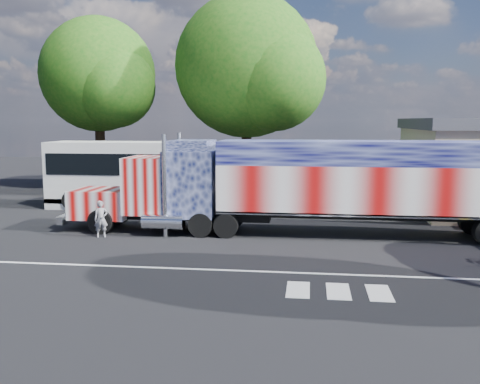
# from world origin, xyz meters

# --- Properties ---
(ground) EXTENTS (100.00, 100.00, 0.00)m
(ground) POSITION_xyz_m (0.00, 0.00, 0.00)
(ground) COLOR black
(lane_markings) EXTENTS (30.00, 2.67, 0.01)m
(lane_markings) POSITION_xyz_m (1.71, -3.77, 0.01)
(lane_markings) COLOR silver
(lane_markings) RESTS_ON ground
(semi_truck) EXTENTS (21.13, 3.34, 4.50)m
(semi_truck) POSITION_xyz_m (3.34, 3.24, 2.32)
(semi_truck) COLOR black
(semi_truck) RESTS_ON ground
(coach_bus) EXTENTS (13.23, 3.08, 3.85)m
(coach_bus) POSITION_xyz_m (-5.39, 9.43, 1.99)
(coach_bus) COLOR silver
(coach_bus) RESTS_ON ground
(woman) EXTENTS (0.69, 0.59, 1.61)m
(woman) POSITION_xyz_m (-5.95, 1.49, 0.81)
(woman) COLOR slate
(woman) RESTS_ON ground
(tree_nw_a) EXTENTS (8.67, 8.26, 12.52)m
(tree_nw_a) POSITION_xyz_m (-12.16, 17.29, 8.33)
(tree_nw_a) COLOR black
(tree_nw_a) RESTS_ON ground
(tree_n_mid) EXTENTS (10.35, 9.85, 13.72)m
(tree_n_mid) POSITION_xyz_m (-1.19, 16.81, 8.74)
(tree_n_mid) COLOR black
(tree_n_mid) RESTS_ON ground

